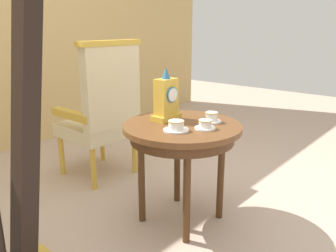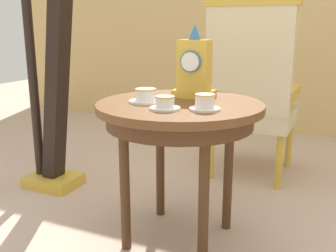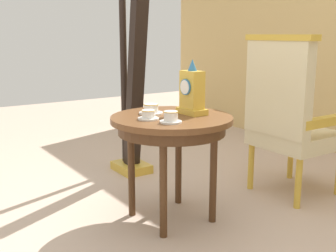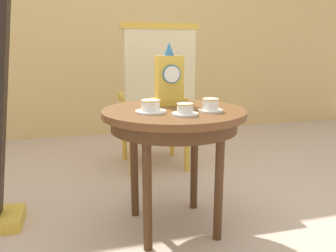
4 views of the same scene
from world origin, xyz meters
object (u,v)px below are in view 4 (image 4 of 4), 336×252
Objects in this scene: teacup_center at (210,106)px; mantel_clock at (169,80)px; armchair at (156,97)px; teacup_left at (151,107)px; side_table at (174,124)px; teacup_right at (185,110)px.

mantel_clock reaches higher than teacup_center.
armchair is (0.11, 0.77, -0.20)m from mantel_clock.
teacup_left is at bearing -104.86° from armchair.
side_table is 0.65× the size of armchair.
side_table is 0.18m from teacup_left.
armchair is (-0.03, 1.02, -0.10)m from teacup_center.
teacup_left is at bearing 170.08° from teacup_center.
side_table is at bearing -97.62° from armchair.
mantel_clock is 0.80m from armchair.
mantel_clock is 0.29× the size of armchair.
teacup_right reaches higher than side_table.
teacup_right is at bearing -91.54° from mantel_clock.
armchair is at bearing 83.82° from teacup_right.
teacup_center is 0.31m from mantel_clock.
mantel_clock reaches higher than teacup_left.
teacup_center is at bearing -9.92° from teacup_left.
teacup_left is 0.18m from teacup_right.
mantel_clock is at bearing 88.46° from teacup_right.
armchair reaches higher than mantel_clock.
teacup_left reaches higher than side_table.
teacup_left is (-0.14, -0.06, 0.10)m from side_table.
teacup_left is 1.01m from armchair.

